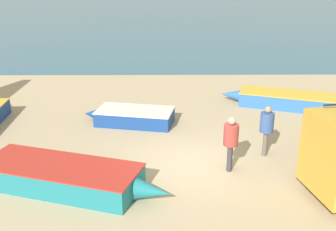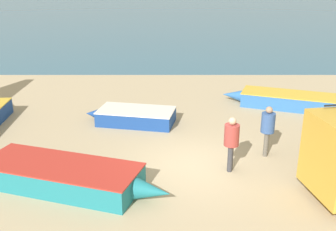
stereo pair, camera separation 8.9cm
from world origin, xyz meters
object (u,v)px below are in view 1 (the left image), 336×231
Objects in this scene: fishing_rowboat_0 at (132,116)px; fishing_rowboat_2 at (66,177)px; fisherman_1 at (267,126)px; fisherman_0 at (231,139)px; fishing_rowboat_1 at (286,100)px.

fishing_rowboat_0 is 0.67× the size of fishing_rowboat_2.
fisherman_0 is at bearing 56.05° from fisherman_1.
fisherman_0 is 1.01× the size of fisherman_1.
fishing_rowboat_2 is at bearing 84.95° from fishing_rowboat_0.
fisherman_0 reaches higher than fishing_rowboat_0.
fisherman_1 reaches higher than fishing_rowboat_2.
fishing_rowboat_1 is (6.95, 2.06, 0.03)m from fishing_rowboat_0.
fishing_rowboat_0 is at bearing 36.42° from fishing_rowboat_1.
fisherman_0 reaches higher than fishing_rowboat_2.
fishing_rowboat_1 is 3.23× the size of fisherman_1.
fisherman_0 is (-3.60, -6.18, 0.72)m from fishing_rowboat_1.
fishing_rowboat_1 is 3.20× the size of fisherman_0.
fishing_rowboat_0 is 0.69× the size of fishing_rowboat_1.
fisherman_0 is at bearing 140.28° from fishing_rowboat_0.
fisherman_0 is at bearing 79.70° from fishing_rowboat_1.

